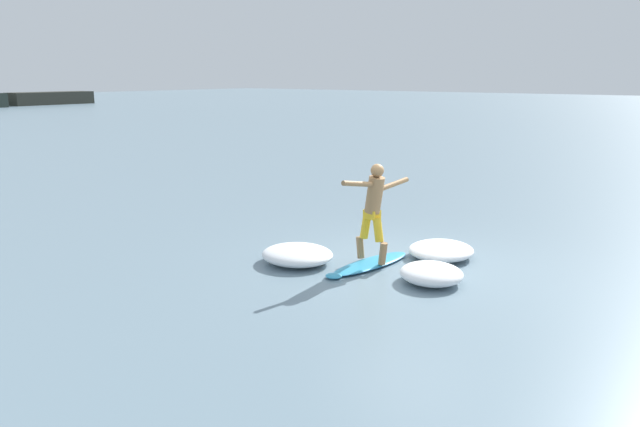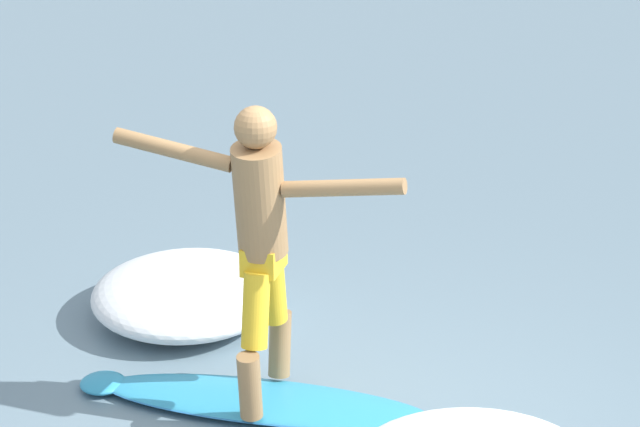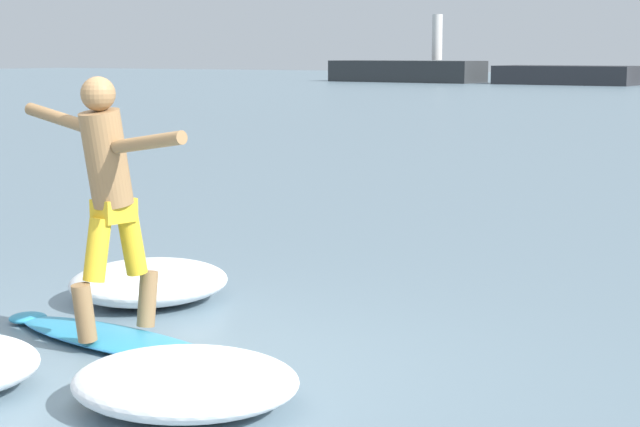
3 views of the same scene
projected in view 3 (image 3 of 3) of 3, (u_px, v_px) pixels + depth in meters
ground_plane at (123, 373)px, 6.83m from camera, size 200.00×200.00×0.00m
surfboard at (114, 339)px, 7.47m from camera, size 2.16×0.76×0.22m
surfer at (108, 185)px, 7.26m from camera, size 1.65×0.74×1.79m
wave_foam_at_tail at (186, 382)px, 6.15m from camera, size 1.56×1.47×0.29m
wave_foam_at_nose at (149, 282)px, 8.77m from camera, size 1.30×1.40×0.32m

